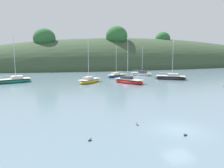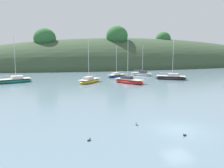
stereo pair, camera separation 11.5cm
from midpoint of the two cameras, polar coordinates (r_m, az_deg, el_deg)
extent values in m
plane|color=slate|center=(21.20, 16.39, -10.85)|extent=(400.00, 400.00, 0.00)
ellipsoid|color=#384C33|center=(97.16, 5.02, 4.33)|extent=(150.00, 36.00, 23.61)
ellipsoid|color=#2D6633|center=(87.50, 1.29, 11.90)|extent=(8.14, 7.40, 7.40)
ellipsoid|color=#2D6633|center=(85.70, -16.37, 10.85)|extent=(7.78, 7.07, 7.07)
ellipsoid|color=#2D6633|center=(100.98, 12.66, 10.93)|extent=(6.46, 5.88, 5.88)
ellipsoid|color=red|center=(48.27, 4.31, 0.60)|extent=(5.70, 7.54, 1.16)
cube|color=beige|center=(48.20, 4.32, 1.21)|extent=(5.24, 6.94, 0.06)
cube|color=#333842|center=(48.53, 3.80, 1.63)|extent=(2.53, 2.81, 0.61)
cylinder|color=silver|center=(48.08, 4.04, 6.32)|extent=(0.09, 0.09, 8.57)
cylinder|color=silver|center=(47.39, 5.41, 1.96)|extent=(1.55, 2.69, 0.07)
ellipsoid|color=#232328|center=(56.03, 14.47, 1.43)|extent=(7.25, 6.18, 1.15)
cube|color=beige|center=(55.97, 14.49, 1.96)|extent=(6.67, 5.69, 0.06)
cube|color=beige|center=(55.90, 15.09, 2.24)|extent=(2.79, 2.63, 0.60)
cylinder|color=silver|center=(55.64, 15.03, 6.36)|extent=(0.09, 0.09, 8.63)
cylinder|color=silver|center=(55.99, 13.35, 2.75)|extent=(2.49, 1.82, 0.07)
ellipsoid|color=navy|center=(58.88, 1.37, 1.97)|extent=(6.13, 3.99, 0.93)
cube|color=beige|center=(58.83, 1.37, 2.37)|extent=(5.64, 3.67, 0.06)
cube|color=silver|center=(58.51, 1.03, 2.60)|extent=(2.20, 1.88, 0.53)
cylinder|color=silver|center=(58.37, 1.17, 5.99)|extent=(0.09, 0.09, 7.44)
cylinder|color=silver|center=(59.37, 2.06, 3.05)|extent=(2.29, 0.97, 0.07)
ellipsoid|color=tan|center=(59.36, 2.06, 3.10)|extent=(2.25, 1.06, 0.20)
ellipsoid|color=white|center=(63.39, 7.37, 2.38)|extent=(5.59, 6.03, 0.98)
cube|color=beige|center=(63.35, 7.38, 2.77)|extent=(5.15, 5.55, 0.06)
cube|color=#333842|center=(63.12, 7.79, 2.99)|extent=(2.31, 2.38, 0.54)
cylinder|color=silver|center=(62.97, 7.69, 6.06)|extent=(0.09, 0.09, 7.29)
cylinder|color=silver|center=(63.71, 6.59, 3.42)|extent=(1.74, 2.01, 0.07)
ellipsoid|color=#2D4784|center=(63.71, 6.59, 3.47)|extent=(1.77, 2.01, 0.20)
ellipsoid|color=#196B56|center=(53.05, -23.11, 0.64)|extent=(7.59, 4.46, 1.15)
cube|color=beige|center=(52.99, -23.14, 1.20)|extent=(6.98, 4.10, 0.06)
cube|color=silver|center=(53.06, -22.55, 1.57)|extent=(2.67, 2.20, 0.60)
cylinder|color=silver|center=(52.73, -23.04, 6.17)|extent=(0.09, 0.09, 9.16)
cylinder|color=silver|center=(52.71, -24.41, 1.88)|extent=(2.91, 0.96, 0.07)
ellipsoid|color=gold|center=(49.08, -5.51, 0.68)|extent=(6.23, 6.26, 1.05)
cube|color=beige|center=(49.02, -5.52, 1.23)|extent=(5.74, 5.76, 0.06)
cube|color=beige|center=(48.54, -5.87, 1.49)|extent=(2.52, 2.52, 0.57)
cylinder|color=silver|center=(48.39, -5.81, 6.26)|extent=(0.09, 0.09, 8.63)
cylinder|color=silver|center=(49.81, -4.87, 2.15)|extent=(2.00, 2.02, 0.07)
ellipsoid|color=#2D2823|center=(19.89, 17.83, -12.07)|extent=(0.38, 0.28, 0.16)
sphere|color=#1E4723|center=(19.74, 17.59, -11.88)|extent=(0.09, 0.09, 0.09)
cone|color=gold|center=(19.70, 17.47, -11.94)|extent=(0.05, 0.05, 0.04)
cone|color=#2D2823|center=(20.00, 18.09, -11.88)|extent=(0.09, 0.09, 0.08)
ellipsoid|color=#2D2823|center=(18.11, -5.57, -13.78)|extent=(0.38, 0.36, 0.16)
sphere|color=#1E4723|center=(18.17, -5.28, -13.31)|extent=(0.09, 0.09, 0.09)
cone|color=gold|center=(18.22, -5.16, -13.26)|extent=(0.06, 0.06, 0.04)
cone|color=#2D2823|center=(17.98, -5.87, -13.83)|extent=(0.10, 0.10, 0.08)
ellipsoid|color=brown|center=(21.59, 6.33, -10.07)|extent=(0.19, 0.35, 0.16)
sphere|color=#1E4723|center=(21.69, 6.19, -9.67)|extent=(0.09, 0.09, 0.09)
cone|color=gold|center=(21.75, 6.13, -9.63)|extent=(0.04, 0.05, 0.04)
cone|color=brown|center=(21.45, 6.48, -10.11)|extent=(0.07, 0.08, 0.08)
camera|label=1|loc=(0.06, -89.91, 0.01)|focal=36.67mm
camera|label=2|loc=(0.06, 90.09, -0.01)|focal=36.67mm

